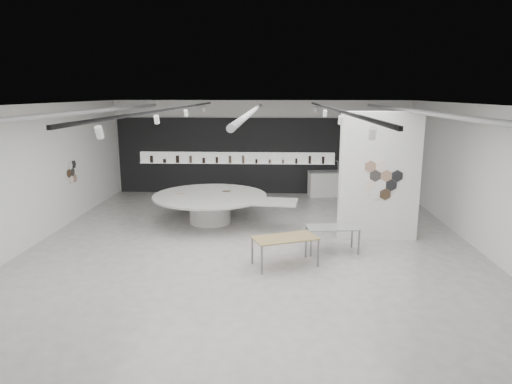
{
  "coord_description": "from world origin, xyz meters",
  "views": [
    {
      "loc": [
        0.62,
        -11.66,
        4.09
      ],
      "look_at": [
        0.05,
        1.2,
        1.28
      ],
      "focal_mm": 32.0,
      "sensor_mm": 36.0,
      "label": 1
    }
  ],
  "objects_px": {
    "sample_table_wood": "(285,239)",
    "kitchen_counter": "(330,184)",
    "display_island": "(212,205)",
    "partition_column": "(379,177)",
    "sample_table_stone": "(332,229)"
  },
  "relations": [
    {
      "from": "partition_column",
      "to": "sample_table_stone",
      "type": "relative_size",
      "value": 2.57
    },
    {
      "from": "sample_table_wood",
      "to": "kitchen_counter",
      "type": "relative_size",
      "value": 0.91
    },
    {
      "from": "display_island",
      "to": "sample_table_wood",
      "type": "relative_size",
      "value": 2.85
    },
    {
      "from": "display_island",
      "to": "kitchen_counter",
      "type": "xyz_separation_m",
      "value": [
        4.23,
        4.12,
        -0.09
      ]
    },
    {
      "from": "kitchen_counter",
      "to": "display_island",
      "type": "bearing_deg",
      "value": -142.92
    },
    {
      "from": "sample_table_wood",
      "to": "display_island",
      "type": "bearing_deg",
      "value": 122.07
    },
    {
      "from": "display_island",
      "to": "sample_table_stone",
      "type": "height_order",
      "value": "display_island"
    },
    {
      "from": "display_island",
      "to": "partition_column",
      "type": "bearing_deg",
      "value": -8.63
    },
    {
      "from": "partition_column",
      "to": "kitchen_counter",
      "type": "height_order",
      "value": "partition_column"
    },
    {
      "from": "sample_table_stone",
      "to": "partition_column",
      "type": "bearing_deg",
      "value": 40.54
    },
    {
      "from": "kitchen_counter",
      "to": "sample_table_wood",
      "type": "bearing_deg",
      "value": -111.52
    },
    {
      "from": "partition_column",
      "to": "sample_table_wood",
      "type": "distance_m",
      "value": 3.64
    },
    {
      "from": "sample_table_wood",
      "to": "sample_table_stone",
      "type": "distance_m",
      "value": 1.62
    },
    {
      "from": "sample_table_stone",
      "to": "kitchen_counter",
      "type": "xyz_separation_m",
      "value": [
        0.72,
        6.7,
        -0.11
      ]
    },
    {
      "from": "sample_table_wood",
      "to": "kitchen_counter",
      "type": "bearing_deg",
      "value": 75.7
    }
  ]
}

